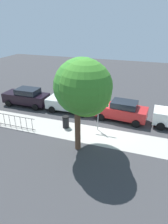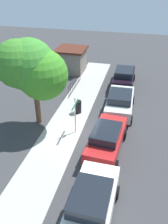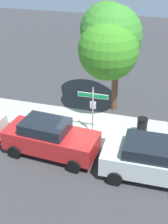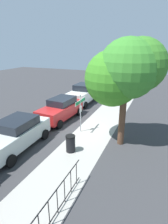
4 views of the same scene
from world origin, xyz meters
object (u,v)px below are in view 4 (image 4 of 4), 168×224
at_px(street_sign, 80,107).
at_px(car_white, 83,94).
at_px(trash_bin, 71,143).
at_px(shade_tree, 126,71).
at_px(car_red, 61,109).
at_px(car_silver, 16,134).

bearing_deg(street_sign, car_white, -158.48).
bearing_deg(trash_bin, shade_tree, 135.97).
bearing_deg(car_red, car_silver, 0.79).
distance_m(car_white, trash_bin, 9.27).
relative_size(car_white, car_silver, 0.96).
height_order(street_sign, shade_tree, shade_tree).
distance_m(car_red, car_silver, 4.81).
relative_size(street_sign, car_silver, 0.58).
bearing_deg(shade_tree, street_sign, -92.64).
relative_size(street_sign, car_white, 0.61).
distance_m(street_sign, car_white, 6.75).
height_order(car_red, car_silver, car_red).
height_order(street_sign, trash_bin, street_sign).
xyz_separation_m(shade_tree, car_red, (-1.57, -5.17, -3.40)).
bearing_deg(car_silver, car_white, 177.90).
xyz_separation_m(car_white, car_red, (4.80, 0.12, -0.08)).
xyz_separation_m(car_red, car_silver, (4.80, -0.26, -0.01)).
height_order(car_silver, trash_bin, car_silver).
distance_m(shade_tree, car_red, 6.38).
distance_m(car_white, car_silver, 9.60).
xyz_separation_m(shade_tree, car_silver, (3.23, -5.43, -3.41)).
bearing_deg(car_white, trash_bin, 19.91).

